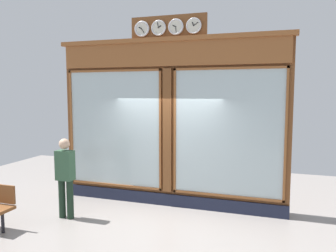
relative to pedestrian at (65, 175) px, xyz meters
name	(u,v)px	position (x,y,z in m)	size (l,w,h in m)	color
shop_facade	(170,122)	(-1.78, -1.55, 1.02)	(5.46, 0.42, 4.34)	brown
pedestrian	(65,175)	(0.00, 0.00, 0.00)	(0.36, 0.23, 1.69)	#1C2F21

